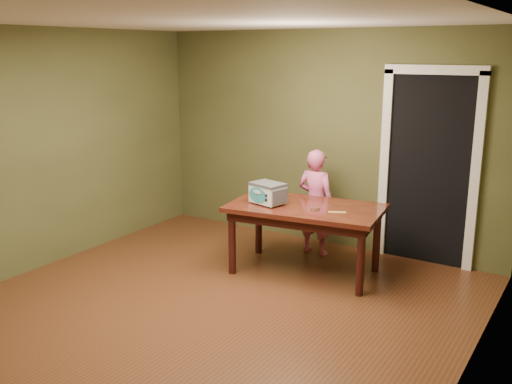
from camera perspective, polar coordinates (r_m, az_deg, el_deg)
floor at (r=5.34m, az=-5.64°, el=-12.22°), size 5.00×5.00×0.00m
room_shell at (r=4.83m, az=-6.12°, el=6.25°), size 4.52×5.02×2.61m
doorway at (r=6.87m, az=17.54°, el=2.48°), size 1.10×0.66×2.25m
dining_table at (r=6.09m, az=4.95°, el=-2.28°), size 1.71×1.11×0.75m
toy_oven at (r=6.09m, az=1.18°, el=-0.05°), size 0.42×0.33×0.23m
baking_pan at (r=5.93m, az=5.90°, el=-1.64°), size 0.10×0.10×0.02m
spatula at (r=5.84m, az=8.12°, el=-2.01°), size 0.17×0.11×0.01m
child at (r=6.69m, az=5.98°, el=-1.02°), size 0.47×0.32×1.25m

